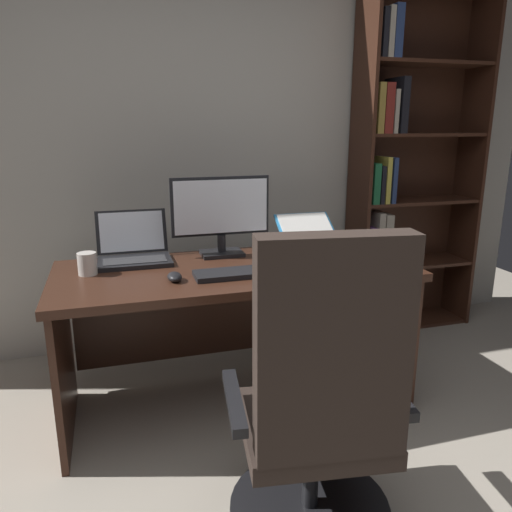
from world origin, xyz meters
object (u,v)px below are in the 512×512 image
object	(u,v)px
laptop	(134,251)
open_binder	(345,267)
desk	(232,301)
office_chair	(320,417)
monitor	(221,215)
coffee_mug	(87,264)
notepad	(279,262)
keyboard	(240,273)
bookshelf	(402,174)
computer_mouse	(175,277)
pen	(283,260)
reading_stand_with_book	(307,231)

from	to	relation	value
laptop	open_binder	bearing A→B (deg)	-24.60
desk	office_chair	size ratio (longest dim) A/B	1.52
monitor	coffee_mug	xyz separation A→B (m)	(-0.67, -0.17, -0.16)
notepad	coffee_mug	distance (m)	0.92
keyboard	bookshelf	bearing A→B (deg)	32.29
monitor	computer_mouse	distance (m)	0.52
laptop	computer_mouse	size ratio (longest dim) A/B	3.46
office_chair	bookshelf	bearing A→B (deg)	59.53
bookshelf	monitor	xyz separation A→B (m)	(-1.38, -0.48, -0.13)
desk	coffee_mug	distance (m)	0.73
laptop	pen	size ratio (longest dim) A/B	2.57
open_binder	computer_mouse	bearing A→B (deg)	-174.56
bookshelf	office_chair	xyz separation A→B (m)	(-1.30, -1.65, -0.62)
reading_stand_with_book	computer_mouse	bearing A→B (deg)	-151.34
bookshelf	monitor	distance (m)	1.46
computer_mouse	reading_stand_with_book	world-z (taller)	reading_stand_with_book
keyboard	coffee_mug	world-z (taller)	coffee_mug
pen	open_binder	bearing A→B (deg)	-39.14
laptop	keyboard	world-z (taller)	laptop
desk	computer_mouse	size ratio (longest dim) A/B	16.59
monitor	laptop	world-z (taller)	monitor
notepad	coffee_mug	size ratio (longest dim) A/B	2.01
office_chair	computer_mouse	bearing A→B (deg)	123.61
reading_stand_with_book	pen	bearing A→B (deg)	-130.56
laptop	reading_stand_with_book	xyz separation A→B (m)	(0.97, 0.05, 0.03)
laptop	computer_mouse	distance (m)	0.42
monitor	pen	xyz separation A→B (m)	(0.26, -0.23, -0.20)
bookshelf	open_binder	bearing A→B (deg)	-133.23
computer_mouse	notepad	distance (m)	0.57
monitor	notepad	distance (m)	0.40
office_chair	keyboard	world-z (taller)	office_chair
monitor	reading_stand_with_book	xyz separation A→B (m)	(0.52, 0.06, -0.13)
pen	coffee_mug	bearing A→B (deg)	176.18
desk	keyboard	distance (m)	0.31
reading_stand_with_book	pen	distance (m)	0.39
desk	monitor	size ratio (longest dim) A/B	3.31
desk	bookshelf	xyz separation A→B (m)	(1.36, 0.65, 0.55)
monitor	office_chair	bearing A→B (deg)	-86.38
monitor	open_binder	xyz separation A→B (m)	(0.51, -0.43, -0.20)
bookshelf	computer_mouse	bearing A→B (deg)	-152.58
desk	reading_stand_with_book	world-z (taller)	reading_stand_with_book
pen	computer_mouse	bearing A→B (deg)	-164.97
reading_stand_with_book	coffee_mug	distance (m)	1.21
bookshelf	laptop	bearing A→B (deg)	-165.39
bookshelf	laptop	distance (m)	1.91
desk	keyboard	size ratio (longest dim) A/B	4.11
desk	keyboard	bearing A→B (deg)	-93.57
bookshelf	laptop	xyz separation A→B (m)	(-1.83, -0.48, -0.30)
pen	coffee_mug	size ratio (longest dim) A/B	1.34
desk	pen	xyz separation A→B (m)	(0.25, -0.07, 0.22)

